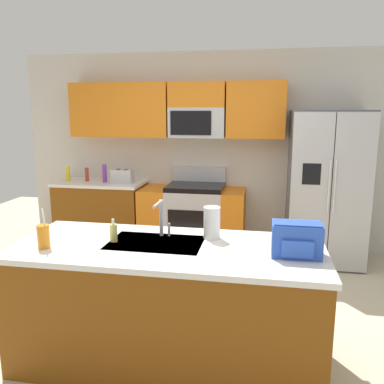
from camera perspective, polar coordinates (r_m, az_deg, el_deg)
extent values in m
plane|color=beige|center=(3.77, -1.97, -17.71)|extent=(9.00, 9.00, 0.00)
cube|color=beige|center=(5.44, 2.78, 5.80)|extent=(5.20, 0.10, 2.60)
cube|color=orange|center=(5.61, -13.15, 11.33)|extent=(0.70, 0.32, 0.70)
cube|color=orange|center=(5.38, -6.58, 11.55)|extent=(0.61, 0.32, 0.70)
cube|color=orange|center=(5.15, 9.14, 11.49)|extent=(0.73, 0.32, 0.70)
cube|color=#B7BABF|center=(5.23, 0.80, 9.87)|extent=(0.72, 0.32, 0.38)
cube|color=black|center=(5.07, -0.20, 9.83)|extent=(0.52, 0.01, 0.30)
cube|color=orange|center=(5.23, 0.81, 13.71)|extent=(0.72, 0.32, 0.32)
cube|color=brown|center=(5.65, -12.81, -3.24)|extent=(1.15, 0.60, 0.86)
cube|color=silver|center=(5.55, -13.01, 1.26)|extent=(1.18, 0.63, 0.04)
cube|color=#B7BABF|center=(5.28, 0.50, -4.08)|extent=(0.72, 0.60, 0.84)
cube|color=black|center=(4.98, -0.09, -4.67)|extent=(0.60, 0.01, 0.36)
cube|color=black|center=(5.18, 0.51, 0.72)|extent=(0.72, 0.60, 0.06)
cube|color=#B7BABF|center=(5.42, 1.00, 2.60)|extent=(0.72, 0.06, 0.20)
cube|color=orange|center=(5.39, -5.17, -3.79)|extent=(0.36, 0.60, 0.84)
cube|color=orange|center=(5.22, 5.93, -4.33)|extent=(0.28, 0.60, 0.84)
cube|color=#4C4F54|center=(5.10, 18.61, 0.58)|extent=(0.90, 0.70, 1.85)
cube|color=#B7BABF|center=(4.71, 16.52, -0.16)|extent=(0.44, 0.04, 1.81)
cube|color=#B7BABF|center=(4.78, 21.89, -0.35)|extent=(0.44, 0.04, 1.81)
cylinder|color=silver|center=(4.69, 18.99, 0.79)|extent=(0.02, 0.02, 0.60)
cylinder|color=silver|center=(4.70, 19.71, 0.76)|extent=(0.02, 0.02, 0.60)
cube|color=black|center=(4.65, 16.70, 2.47)|extent=(0.20, 0.00, 0.24)
cube|color=brown|center=(3.05, -3.43, -15.99)|extent=(2.17, 0.88, 0.86)
cube|color=silver|center=(2.87, -3.54, -8.00)|extent=(2.21, 0.92, 0.04)
cube|color=#B7BABF|center=(2.94, -5.21, -7.46)|extent=(0.68, 0.44, 0.03)
cube|color=#B7BABF|center=(5.36, -9.92, 2.22)|extent=(0.28, 0.16, 0.18)
cube|color=black|center=(5.36, -10.45, 3.16)|extent=(0.03, 0.11, 0.01)
cube|color=black|center=(5.33, -9.45, 3.14)|extent=(0.03, 0.11, 0.01)
cylinder|color=#B2332D|center=(5.61, -14.78, 2.43)|extent=(0.05, 0.05, 0.18)
cylinder|color=purple|center=(5.46, -12.39, 2.61)|extent=(0.06, 0.06, 0.24)
cylinder|color=yellow|center=(5.67, -17.31, 2.49)|extent=(0.06, 0.06, 0.20)
cylinder|color=#B7BABF|center=(3.05, -4.41, -3.69)|extent=(0.03, 0.03, 0.28)
cylinder|color=#B7BABF|center=(2.93, -4.95, -1.74)|extent=(0.02, 0.20, 0.02)
cylinder|color=#B7BABF|center=(3.06, -3.29, -5.37)|extent=(0.02, 0.02, 0.10)
cylinder|color=orange|center=(2.97, -20.45, -5.98)|extent=(0.08, 0.08, 0.17)
cylinder|color=white|center=(2.93, -20.42, -3.53)|extent=(0.01, 0.03, 0.14)
cylinder|color=#D8CC66|center=(2.98, -11.15, -5.75)|extent=(0.06, 0.06, 0.13)
cylinder|color=white|center=(2.96, -11.22, -4.18)|extent=(0.02, 0.02, 0.04)
cylinder|color=white|center=(2.99, 2.85, -4.39)|extent=(0.12, 0.12, 0.24)
cube|color=blue|center=(2.73, 14.71, -6.57)|extent=(0.32, 0.20, 0.22)
cube|color=#2749A9|center=(2.68, 14.86, -4.56)|extent=(0.30, 0.14, 0.03)
cube|color=blue|center=(2.64, 14.84, -7.89)|extent=(0.20, 0.03, 0.11)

